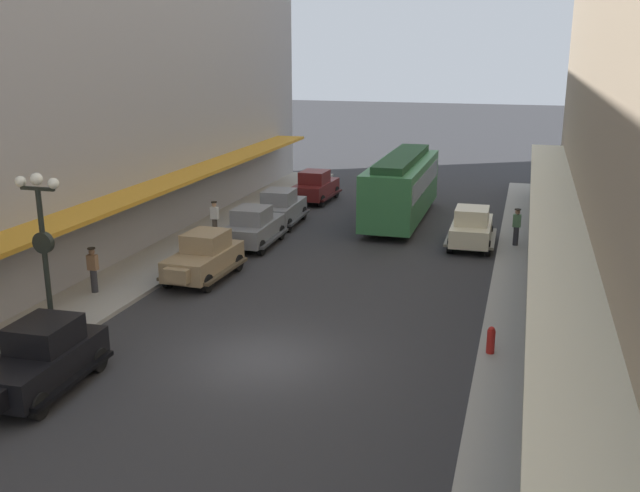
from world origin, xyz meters
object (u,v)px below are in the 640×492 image
at_px(parked_car_4, 42,356).
at_px(pedestrian_2, 565,324).
at_px(lamp_post_with_clock, 44,251).
at_px(parked_car_0, 280,207).
at_px(pedestrian_3, 517,227).
at_px(parked_car_5, 316,186).
at_px(parked_car_2, 472,226).
at_px(pedestrian_1, 93,269).
at_px(streetcar, 402,185).
at_px(pedestrian_0, 215,219).
at_px(parked_car_3, 254,226).
at_px(fire_hydrant, 491,340).
at_px(parked_car_1, 204,256).

bearing_deg(parked_car_4, pedestrian_2, 24.38).
bearing_deg(lamp_post_with_clock, parked_car_4, -58.58).
relative_size(parked_car_0, pedestrian_3, 2.58).
xyz_separation_m(parked_car_0, pedestrian_3, (11.60, -1.23, 0.07)).
xyz_separation_m(parked_car_5, pedestrian_2, (13.15, -18.86, 0.07)).
relative_size(parked_car_2, parked_car_5, 0.99).
xyz_separation_m(parked_car_4, pedestrian_1, (-2.92, 6.81, 0.07)).
bearing_deg(streetcar, parked_car_2, -45.63).
bearing_deg(streetcar, parked_car_0, -156.07).
distance_m(parked_car_5, pedestrian_0, 9.78).
height_order(parked_car_3, fire_hydrant, parked_car_3).
bearing_deg(fire_hydrant, parked_car_3, 139.53).
distance_m(parked_car_0, parked_car_1, 9.15).
bearing_deg(parked_car_2, streetcar, 134.37).
relative_size(fire_hydrant, pedestrian_0, 0.49).
height_order(streetcar, lamp_post_with_clock, lamp_post_with_clock).
height_order(parked_car_1, fire_hydrant, parked_car_1).
distance_m(parked_car_2, fire_hydrant, 12.19).
height_order(parked_car_0, pedestrian_3, parked_car_0).
bearing_deg(parked_car_1, pedestrian_2, -15.89).
distance_m(parked_car_2, pedestrian_3, 1.97).
distance_m(parked_car_4, parked_car_5, 24.86).
bearing_deg(pedestrian_2, fire_hydrant, -162.00).
xyz_separation_m(parked_car_0, lamp_post_with_clock, (-1.55, -16.38, 2.04)).
relative_size(parked_car_3, parked_car_4, 0.99).
height_order(lamp_post_with_clock, pedestrian_3, lamp_post_with_clock).
xyz_separation_m(parked_car_2, streetcar, (-3.93, 4.02, 0.96)).
distance_m(pedestrian_0, pedestrian_2, 17.85).
height_order(parked_car_2, pedestrian_3, parked_car_2).
xyz_separation_m(parked_car_0, fire_hydrant, (11.20, -13.56, -0.38)).
distance_m(parked_car_0, lamp_post_with_clock, 16.58).
bearing_deg(pedestrian_1, lamp_post_with_clock, -72.23).
relative_size(parked_car_2, parked_car_3, 1.00).
relative_size(parked_car_4, pedestrian_0, 2.58).
bearing_deg(lamp_post_with_clock, streetcar, 68.98).
bearing_deg(parked_car_5, lamp_post_with_clock, -94.20).
height_order(parked_car_3, parked_car_5, same).
height_order(parked_car_0, fire_hydrant, parked_car_0).
xyz_separation_m(parked_car_5, pedestrian_3, (11.51, -7.19, 0.07)).
bearing_deg(pedestrian_0, parked_car_3, -14.29).
height_order(parked_car_5, pedestrian_2, parked_car_5).
relative_size(parked_car_3, fire_hydrant, 5.22).
relative_size(parked_car_5, lamp_post_with_clock, 0.84).
distance_m(parked_car_1, parked_car_3, 5.00).
bearing_deg(pedestrian_0, lamp_post_with_clock, -87.98).
distance_m(parked_car_4, pedestrian_2, 14.54).
xyz_separation_m(parked_car_3, pedestrian_1, (-3.09, -7.94, 0.07)).
bearing_deg(parked_car_5, pedestrian_3, -32.01).
bearing_deg(pedestrian_1, parked_car_5, 80.52).
xyz_separation_m(lamp_post_with_clock, pedestrian_0, (-0.45, 12.78, -1.97)).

